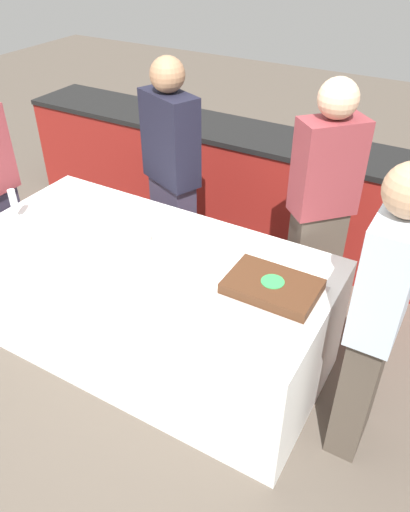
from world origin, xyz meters
name	(u,v)px	position (x,y,z in m)	size (l,w,h in m)	color
ground_plane	(155,349)	(0.00, 0.00, 0.00)	(14.00, 14.00, 0.00)	brown
back_counter	(261,189)	(0.00, 1.57, 0.46)	(4.40, 0.58, 0.92)	maroon
dining_table	(152,303)	(0.00, 0.00, 0.39)	(2.12, 0.99, 0.78)	white
cake	(272,287)	(0.75, 0.02, 0.81)	(0.50, 0.35, 0.07)	#B7B2AD
plate_stack	(133,240)	(-0.12, 0.02, 0.81)	(0.21, 0.21, 0.05)	white
wine_glass	(13,200)	(-0.91, -0.11, 0.91)	(0.07, 0.07, 0.19)	white
side_plate_near_cake	(307,266)	(0.83, 0.31, 0.78)	(0.19, 0.19, 0.00)	white
utensil_pile	(131,298)	(0.18, -0.39, 0.79)	(0.13, 0.12, 0.02)	white
person_cutting_cake	(320,214)	(0.75, 0.72, 0.88)	(0.40, 0.40, 1.68)	#4C4238
person_seated_right	(377,320)	(1.28, 0.00, 0.84)	(0.22, 0.38, 1.61)	#4C4238
person_standing_back	(172,177)	(-0.30, 0.72, 0.86)	(0.46, 0.34, 1.65)	#383347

